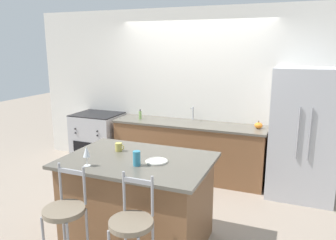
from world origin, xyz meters
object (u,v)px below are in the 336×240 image
object	(u,v)px
soap_bottle	(140,115)
dinner_plate	(157,161)
refrigerator	(303,134)
oven_range	(98,139)
bar_stool_far	(132,235)
bar_stool_near	(65,222)
pumpkin_decoration	(259,125)
coffee_mug	(119,147)
wine_glass	(86,152)
tumbler_cup	(137,158)

from	to	relation	value
soap_bottle	dinner_plate	bearing A→B (deg)	-59.26
refrigerator	oven_range	size ratio (longest dim) A/B	1.97
bar_stool_far	bar_stool_near	bearing A→B (deg)	-176.97
dinner_plate	pumpkin_decoration	bearing A→B (deg)	69.05
bar_stool_far	coffee_mug	xyz separation A→B (m)	(-0.63, 0.90, 0.42)
refrigerator	bar_stool_near	bearing A→B (deg)	-125.91
wine_glass	soap_bottle	size ratio (longest dim) A/B	1.22
wine_glass	tumbler_cup	world-z (taller)	wine_glass
refrigerator	coffee_mug	bearing A→B (deg)	-137.74
refrigerator	dinner_plate	xyz separation A→B (m)	(-1.39, -1.91, 0.05)
tumbler_cup	refrigerator	bearing A→B (deg)	53.64
bar_stool_far	tumbler_cup	world-z (taller)	tumbler_cup
oven_range	bar_stool_near	distance (m)	3.07
bar_stool_near	wine_glass	size ratio (longest dim) A/B	5.38
oven_range	pumpkin_decoration	distance (m)	2.81
refrigerator	tumbler_cup	size ratio (longest dim) A/B	12.31
coffee_mug	tumbler_cup	world-z (taller)	tumbler_cup
coffee_mug	tumbler_cup	size ratio (longest dim) A/B	0.74
dinner_plate	coffee_mug	distance (m)	0.56
soap_bottle	bar_stool_near	bearing A→B (deg)	-77.40
bar_stool_near	wine_glass	distance (m)	0.66
oven_range	soap_bottle	bearing A→B (deg)	-0.05
refrigerator	oven_range	bearing A→B (deg)	179.49
bar_stool_far	soap_bottle	distance (m)	2.97
coffee_mug	pumpkin_decoration	world-z (taller)	coffee_mug
refrigerator	bar_stool_far	bearing A→B (deg)	-116.07
oven_range	soap_bottle	xyz separation A→B (m)	(0.85, -0.00, 0.51)
bar_stool_near	pumpkin_decoration	size ratio (longest dim) A/B	9.06
bar_stool_far	coffee_mug	world-z (taller)	bar_stool_far
bar_stool_far	pumpkin_decoration	bearing A→B (deg)	76.20
tumbler_cup	pumpkin_decoration	xyz separation A→B (m)	(0.91, 2.17, -0.08)
wine_glass	soap_bottle	world-z (taller)	wine_glass
dinner_plate	pumpkin_decoration	distance (m)	2.15
dinner_plate	pumpkin_decoration	xyz separation A→B (m)	(0.77, 2.01, -0.02)
oven_range	soap_bottle	distance (m)	0.99
dinner_plate	wine_glass	world-z (taller)	wine_glass
oven_range	wine_glass	xyz separation A→B (m)	(1.42, -2.29, 0.63)
wine_glass	tumbler_cup	xyz separation A→B (m)	(0.45, 0.19, -0.07)
wine_glass	pumpkin_decoration	xyz separation A→B (m)	(1.36, 2.36, -0.15)
coffee_mug	pumpkin_decoration	xyz separation A→B (m)	(1.30, 1.84, -0.05)
coffee_mug	bar_stool_far	bearing A→B (deg)	-55.03
bar_stool_far	dinner_plate	distance (m)	0.83
pumpkin_decoration	coffee_mug	bearing A→B (deg)	-125.19
dinner_plate	wine_glass	xyz separation A→B (m)	(-0.59, -0.35, 0.13)
bar_stool_near	bar_stool_far	world-z (taller)	same
bar_stool_far	soap_bottle	size ratio (longest dim) A/B	6.54
bar_stool_near	coffee_mug	bearing A→B (deg)	88.92
tumbler_cup	dinner_plate	bearing A→B (deg)	49.99
coffee_mug	pumpkin_decoration	bearing A→B (deg)	54.81
pumpkin_decoration	bar_stool_far	bearing A→B (deg)	-103.80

